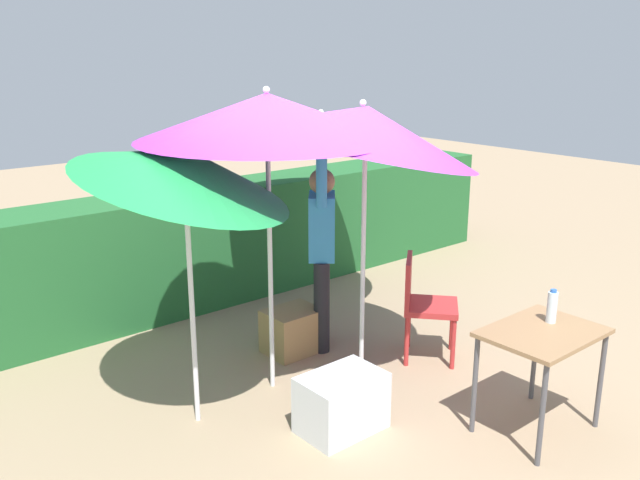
% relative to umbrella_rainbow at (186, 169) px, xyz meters
% --- Properties ---
extents(ground_plane, '(24.00, 24.00, 0.00)m').
position_rel_umbrella_rainbow_xyz_m(ground_plane, '(1.20, -0.23, -1.81)').
color(ground_plane, '#9E8466').
extents(hedge_row, '(8.00, 0.70, 1.20)m').
position_rel_umbrella_rainbow_xyz_m(hedge_row, '(1.20, 2.04, -1.21)').
color(hedge_row, '#23602D').
rests_on(hedge_row, ground_plane).
extents(umbrella_rainbow, '(1.53, 1.48, 2.21)m').
position_rel_umbrella_rainbow_xyz_m(umbrella_rainbow, '(0.00, 0.00, 0.00)').
color(umbrella_rainbow, silver).
rests_on(umbrella_rainbow, ground_plane).
extents(umbrella_orange, '(1.88, 1.89, 2.32)m').
position_rel_umbrella_rainbow_xyz_m(umbrella_orange, '(0.69, 0.05, 0.29)').
color(umbrella_orange, silver).
rests_on(umbrella_orange, ground_plane).
extents(umbrella_yellow, '(1.65, 1.65, 2.03)m').
position_rel_umbrella_rainbow_xyz_m(umbrella_yellow, '(1.91, 0.90, 0.03)').
color(umbrella_yellow, silver).
rests_on(umbrella_yellow, ground_plane).
extents(umbrella_navy, '(1.83, 1.79, 2.41)m').
position_rel_umbrella_rainbow_xyz_m(umbrella_navy, '(1.31, -0.29, 0.20)').
color(umbrella_navy, silver).
rests_on(umbrella_navy, ground_plane).
extents(person_vendor, '(0.43, 0.47, 1.88)m').
position_rel_umbrella_rainbow_xyz_m(person_vendor, '(1.49, 0.39, -0.88)').
color(person_vendor, black).
rests_on(person_vendor, ground_plane).
extents(chair_plastic, '(0.62, 0.62, 0.89)m').
position_rel_umbrella_rainbow_xyz_m(chair_plastic, '(1.98, -0.35, -1.30)').
color(chair_plastic, '#B72D2D').
rests_on(chair_plastic, ground_plane).
extents(cooler_box, '(0.58, 0.39, 0.41)m').
position_rel_umbrella_rainbow_xyz_m(cooler_box, '(0.68, -0.78, -1.61)').
color(cooler_box, silver).
rests_on(cooler_box, ground_plane).
extents(crate_cardboard, '(0.47, 0.37, 0.39)m').
position_rel_umbrella_rainbow_xyz_m(crate_cardboard, '(1.20, 0.45, -1.62)').
color(crate_cardboard, '#9E7A4C').
rests_on(crate_cardboard, ground_plane).
extents(folding_table, '(0.80, 0.60, 0.75)m').
position_rel_umbrella_rainbow_xyz_m(folding_table, '(1.72, -1.64, -1.16)').
color(folding_table, '#4C4C51').
rests_on(folding_table, ground_plane).
extents(bottle_water, '(0.07, 0.07, 0.24)m').
position_rel_umbrella_rainbow_xyz_m(bottle_water, '(1.89, -1.59, -0.95)').
color(bottle_water, silver).
rests_on(bottle_water, folding_table).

